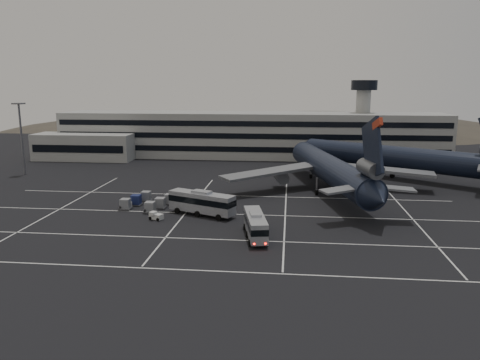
# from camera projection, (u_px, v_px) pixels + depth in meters

# --- Properties ---
(ground) EXTENTS (260.00, 260.00, 0.00)m
(ground) POSITION_uv_depth(u_px,v_px,m) (215.00, 220.00, 80.28)
(ground) COLOR black
(ground) RESTS_ON ground
(lane_markings) EXTENTS (90.00, 55.62, 0.01)m
(lane_markings) POSITION_uv_depth(u_px,v_px,m) (221.00, 219.00, 80.89)
(lane_markings) COLOR silver
(lane_markings) RESTS_ON ground
(terminal) EXTENTS (125.00, 26.00, 24.00)m
(terminal) POSITION_uv_depth(u_px,v_px,m) (241.00, 135.00, 148.45)
(terminal) COLOR gray
(terminal) RESTS_ON ground
(hills) EXTENTS (352.00, 180.00, 44.00)m
(hills) POSITION_uv_depth(u_px,v_px,m) (300.00, 151.00, 246.36)
(hills) COLOR #38332B
(hills) RESTS_ON ground
(lightpole_left) EXTENTS (2.40, 2.40, 18.28)m
(lightpole_left) POSITION_uv_depth(u_px,v_px,m) (21.00, 129.00, 117.70)
(lightpole_left) COLOR slate
(lightpole_left) RESTS_ON ground
(trijet_main) EXTENTS (46.42, 57.30, 18.08)m
(trijet_main) POSITION_uv_depth(u_px,v_px,m) (330.00, 169.00, 99.07)
(trijet_main) COLOR black
(trijet_main) RESTS_ON ground
(trijet_far) EXTENTS (50.04, 38.85, 18.08)m
(trijet_far) POSITION_uv_depth(u_px,v_px,m) (397.00, 157.00, 114.34)
(trijet_far) COLOR black
(trijet_far) RESTS_ON ground
(bus_near) EXTENTS (4.63, 11.40, 3.92)m
(bus_near) POSITION_uv_depth(u_px,v_px,m) (255.00, 224.00, 70.93)
(bus_near) COLOR gray
(bus_near) RESTS_ON ground
(bus_far) EXTENTS (12.71, 7.74, 4.45)m
(bus_far) POSITION_uv_depth(u_px,v_px,m) (202.00, 202.00, 82.89)
(bus_far) COLOR gray
(bus_far) RESTS_ON ground
(tug_a) EXTENTS (2.06, 2.53, 1.42)m
(tug_a) POSITION_uv_depth(u_px,v_px,m) (129.00, 203.00, 89.24)
(tug_a) COLOR silver
(tug_a) RESTS_ON ground
(tug_b) EXTENTS (2.62, 2.17, 1.46)m
(tug_b) POSITION_uv_depth(u_px,v_px,m) (157.00, 216.00, 80.40)
(tug_b) COLOR silver
(tug_b) RESTS_ON ground
(uld_cluster) EXTENTS (9.96, 10.88, 2.03)m
(uld_cluster) POSITION_uv_depth(u_px,v_px,m) (148.00, 202.00, 88.74)
(uld_cluster) COLOR #2D2D30
(uld_cluster) RESTS_ON ground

